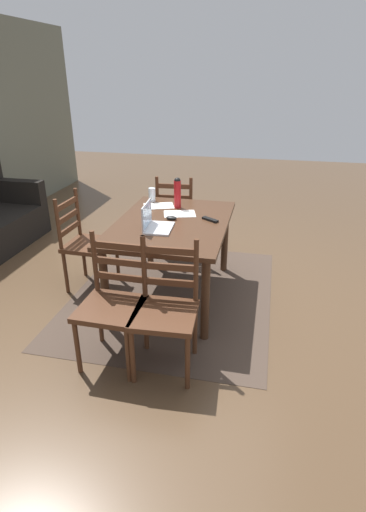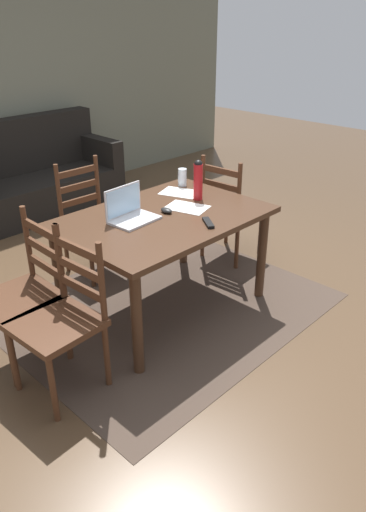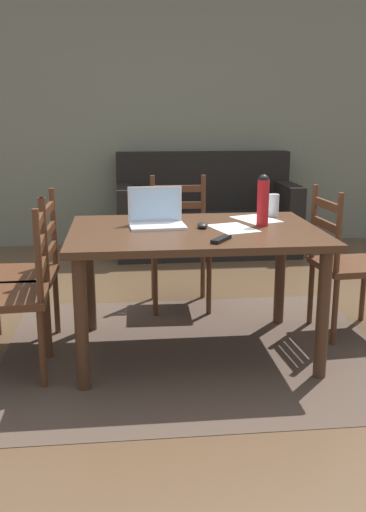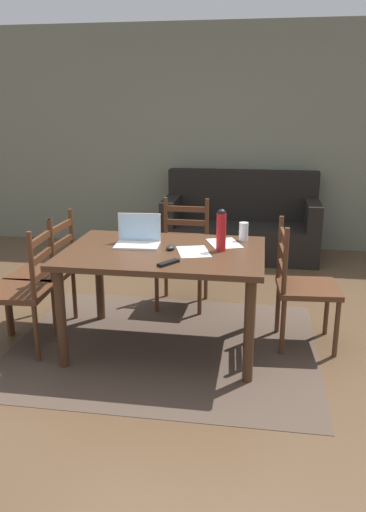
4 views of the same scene
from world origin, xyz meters
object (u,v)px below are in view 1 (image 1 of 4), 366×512
object	(u,v)px
laptop	(154,222)
tv_remote	(210,220)
computer_mouse	(171,218)
chair_right_far	(177,215)
water_bottle	(177,192)
chair_left_near	(166,310)
dining_table	(172,231)
chair_far_head	(86,243)
chair_left_far	(113,304)
drinking_glass	(152,195)

from	to	relation	value
laptop	tv_remote	xyz separation A→B (m)	(0.31, -0.44, -0.05)
computer_mouse	chair_right_far	bearing A→B (deg)	15.13
water_bottle	chair_left_near	bearing A→B (deg)	-170.29
computer_mouse	dining_table	bearing A→B (deg)	-154.07
chair_right_far	tv_remote	world-z (taller)	chair_right_far
chair_far_head	laptop	world-z (taller)	laptop
chair_left_far	chair_far_head	bearing A→B (deg)	33.72
chair_right_far	chair_far_head	size ratio (longest dim) A/B	1.00
chair_right_far	chair_left_far	size ratio (longest dim) A/B	1.00
drinking_glass	chair_right_far	bearing A→B (deg)	-18.75
dining_table	chair_left_far	xyz separation A→B (m)	(-1.00, 0.20, -0.20)
chair_right_far	water_bottle	distance (m)	0.76
chair_left_near	laptop	bearing A→B (deg)	21.16
chair_left_near	laptop	distance (m)	0.92
chair_far_head	drinking_glass	size ratio (longest dim) A/B	6.69
chair_right_far	chair_far_head	distance (m)	1.21
chair_right_far	dining_table	bearing A→B (deg)	-168.94
chair_far_head	chair_left_near	world-z (taller)	same
water_bottle	tv_remote	size ratio (longest dim) A/B	1.78
drinking_glass	computer_mouse	world-z (taller)	drinking_glass
drinking_glass	tv_remote	bearing A→B (deg)	-123.83
chair_left_far	computer_mouse	xyz separation A→B (m)	(1.05, -0.18, 0.31)
laptop	computer_mouse	distance (m)	0.28
tv_remote	chair_left_near	bearing A→B (deg)	27.51
dining_table	water_bottle	world-z (taller)	water_bottle
water_bottle	chair_far_head	bearing A→B (deg)	116.11
chair_right_far	tv_remote	bearing A→B (deg)	-149.84
chair_right_far	water_bottle	bearing A→B (deg)	-165.76
dining_table	laptop	distance (m)	0.28
chair_right_far	laptop	distance (m)	1.27
chair_far_head	water_bottle	bearing A→B (deg)	-63.89
drinking_glass	tv_remote	distance (m)	0.82
drinking_glass	computer_mouse	xyz separation A→B (m)	(-0.51, -0.33, -0.05)
dining_table	chair_left_near	size ratio (longest dim) A/B	1.51
chair_right_far	tv_remote	xyz separation A→B (m)	(-0.91, -0.53, 0.30)
laptop	water_bottle	size ratio (longest dim) A/B	1.10
drinking_glass	laptop	bearing A→B (deg)	-162.56
dining_table	chair_left_far	bearing A→B (deg)	168.83
chair_left_far	laptop	distance (m)	0.87
dining_table	chair_far_head	distance (m)	0.89
laptop	drinking_glass	xyz separation A→B (m)	(0.77, 0.24, 0.01)
laptop	tv_remote	distance (m)	0.54
water_bottle	computer_mouse	distance (m)	0.39
laptop	chair_far_head	bearing A→B (deg)	74.19
water_bottle	tv_remote	distance (m)	0.51
laptop	tv_remote	size ratio (longest dim) A/B	1.96
chair_right_far	water_bottle	xyz separation A→B (m)	(-0.60, -0.15, 0.45)
chair_left_near	drinking_glass	xyz separation A→B (m)	(1.56, 0.55, 0.36)
chair_left_far	water_bottle	distance (m)	1.49
drinking_glass	tv_remote	size ratio (longest dim) A/B	0.84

